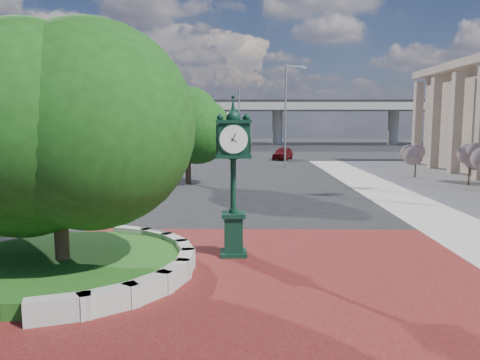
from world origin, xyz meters
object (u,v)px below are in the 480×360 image
Objects in this scene: parked_car at (283,153)px; street_lamp_far at (241,113)px; street_lamp_near at (288,109)px; post_clock at (233,171)px.

street_lamp_far is (-4.53, 7.62, 4.28)m from parked_car.
street_lamp_near is at bearing -74.16° from parked_car.
street_lamp_far is (-4.19, 16.95, -0.10)m from street_lamp_near.
parked_car is 10.31m from street_lamp_near.
post_clock is 1.19× the size of parked_car.
street_lamp_far is at bearing 90.54° from post_clock.
parked_car is at bearing 87.89° from street_lamp_near.
parked_car is 0.46× the size of street_lamp_far.
street_lamp_near is 17.46m from street_lamp_far.
post_clock is 35.95m from parked_car.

